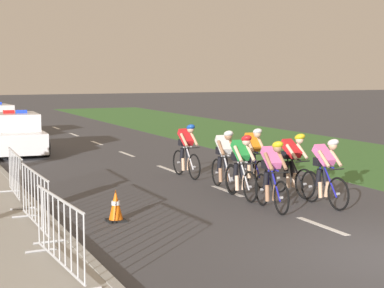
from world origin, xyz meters
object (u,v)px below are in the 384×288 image
(cyclist_second, at_px, (325,171))
(police_car_nearest, at_px, (15,135))
(cyclist_lead, at_px, (272,174))
(cyclist_third, at_px, (241,165))
(crowd_barrier_middle, at_px, (35,201))
(cyclist_fourth, at_px, (292,163))
(crowd_barrier_rear, at_px, (16,177))
(traffic_cone_near, at_px, (116,206))
(cyclist_fifth, at_px, (224,159))
(crowd_barrier_front, at_px, (59,234))
(cyclist_seventh, at_px, (187,150))
(cyclist_sixth, at_px, (253,156))

(cyclist_second, relative_size, police_car_nearest, 0.38)
(cyclist_lead, distance_m, cyclist_third, 1.40)
(crowd_barrier_middle, bearing_deg, police_car_nearest, 82.91)
(cyclist_fourth, height_order, crowd_barrier_rear, cyclist_fourth)
(cyclist_third, relative_size, traffic_cone_near, 2.69)
(cyclist_fifth, relative_size, crowd_barrier_front, 0.74)
(cyclist_seventh, bearing_deg, police_car_nearest, 115.33)
(cyclist_sixth, relative_size, crowd_barrier_rear, 0.74)
(traffic_cone_near, bearing_deg, cyclist_seventh, 51.66)
(cyclist_fifth, xyz_separation_m, cyclist_seventh, (-0.11, 2.13, 0.00))
(cyclist_fifth, height_order, crowd_barrier_rear, cyclist_fifth)
(cyclist_fourth, distance_m, traffic_cone_near, 4.74)
(cyclist_lead, bearing_deg, crowd_barrier_rear, 150.69)
(cyclist_fourth, height_order, police_car_nearest, police_car_nearest)
(cyclist_fourth, relative_size, crowd_barrier_front, 0.74)
(police_car_nearest, bearing_deg, cyclist_seventh, -64.67)
(cyclist_fourth, bearing_deg, crowd_barrier_front, -148.98)
(cyclist_lead, bearing_deg, cyclist_fifth, 86.10)
(cyclist_second, relative_size, cyclist_fourth, 1.00)
(cyclist_fourth, height_order, cyclist_sixth, same)
(cyclist_third, xyz_separation_m, cyclist_fifth, (0.17, 1.20, 0.00))
(cyclist_lead, height_order, crowd_barrier_front, cyclist_lead)
(cyclist_lead, bearing_deg, traffic_cone_near, 173.36)
(cyclist_second, height_order, cyclist_fifth, same)
(cyclist_fifth, bearing_deg, crowd_barrier_middle, -152.65)
(cyclist_seventh, relative_size, traffic_cone_near, 2.69)
(cyclist_lead, bearing_deg, crowd_barrier_middle, -178.89)
(cyclist_fifth, distance_m, police_car_nearest, 10.32)
(cyclist_third, relative_size, cyclist_seventh, 1.00)
(cyclist_lead, distance_m, traffic_cone_near, 3.42)
(cyclist_seventh, distance_m, crowd_barrier_front, 9.06)
(cyclist_seventh, bearing_deg, crowd_barrier_middle, -136.56)
(cyclist_third, bearing_deg, traffic_cone_near, -163.39)
(cyclist_third, height_order, crowd_barrier_front, cyclist_third)
(cyclist_sixth, distance_m, crowd_barrier_middle, 6.82)
(crowd_barrier_rear, bearing_deg, cyclist_sixth, 0.52)
(cyclist_fourth, height_order, traffic_cone_near, cyclist_fourth)
(cyclist_fifth, bearing_deg, cyclist_lead, -93.90)
(cyclist_second, distance_m, cyclist_fifth, 2.93)
(cyclist_sixth, bearing_deg, cyclist_lead, -111.83)
(cyclist_fifth, xyz_separation_m, cyclist_sixth, (0.95, 0.23, 0.00))
(cyclist_sixth, xyz_separation_m, crowd_barrier_middle, (-6.16, -2.92, -0.14))
(cyclist_fourth, relative_size, crowd_barrier_middle, 0.74)
(cyclist_lead, xyz_separation_m, cyclist_fourth, (1.28, 1.19, 0.00))
(cyclist_second, relative_size, cyclist_fifth, 1.00)
(crowd_barrier_rear, bearing_deg, traffic_cone_near, -56.56)
(cyclist_second, height_order, police_car_nearest, police_car_nearest)
(cyclist_third, bearing_deg, crowd_barrier_front, -141.71)
(crowd_barrier_middle, distance_m, traffic_cone_near, 1.77)
(cyclist_third, relative_size, crowd_barrier_rear, 0.74)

